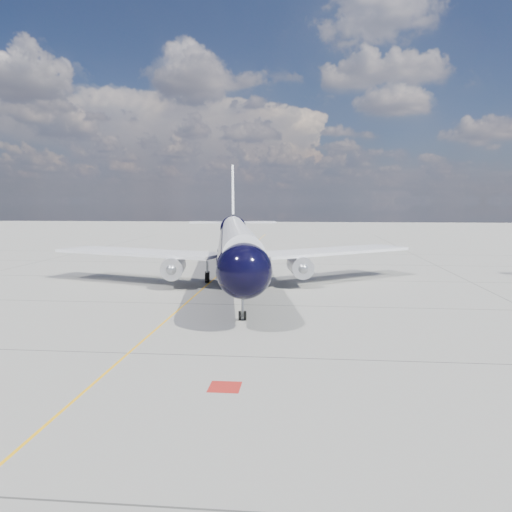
# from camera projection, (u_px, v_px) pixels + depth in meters

# --- Properties ---
(ground) EXTENTS (320.00, 320.00, 0.00)m
(ground) POSITION_uv_depth(u_px,v_px,m) (221.00, 273.00, 65.37)
(ground) COLOR gray
(ground) RESTS_ON ground
(taxiway_centerline) EXTENTS (0.16, 160.00, 0.01)m
(taxiway_centerline) POSITION_uv_depth(u_px,v_px,m) (215.00, 278.00, 60.42)
(taxiway_centerline) COLOR #FCAB0D
(taxiway_centerline) RESTS_ON ground
(red_marking) EXTENTS (1.60, 1.60, 0.01)m
(red_marking) POSITION_uv_depth(u_px,v_px,m) (225.00, 387.00, 25.15)
(red_marking) COLOR maroon
(red_marking) RESTS_ON ground
(main_airliner) EXTENTS (42.10, 51.72, 14.98)m
(main_airliner) POSITION_uv_depth(u_px,v_px,m) (236.00, 242.00, 57.46)
(main_airliner) COLOR black
(main_airliner) RESTS_ON ground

